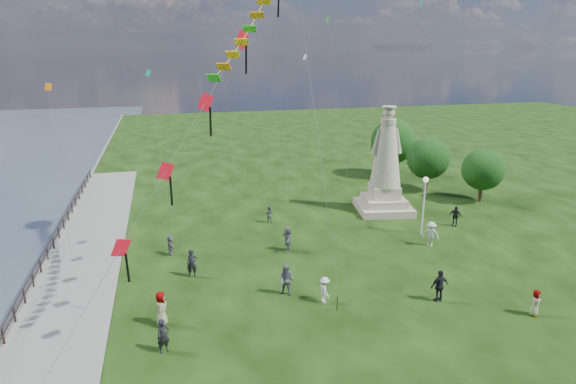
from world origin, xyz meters
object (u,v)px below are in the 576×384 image
object	(u,v)px
person_6	(192,263)
person_7	(269,214)
person_4	(535,303)
person_5	(170,245)
statue	(385,173)
person_2	(325,290)
person_0	(163,336)
lamppost	(425,193)
person_11	(288,239)
person_3	(440,286)
person_9	(455,216)
person_10	(161,309)
person_8	(431,234)
person_1	(286,280)

from	to	relation	value
person_6	person_7	size ratio (longest dim) A/B	1.26
person_4	person_5	world-z (taller)	person_4
statue	person_2	size ratio (longest dim) A/B	5.97
statue	person_4	world-z (taller)	statue
person_6	person_0	bearing A→B (deg)	-101.24
lamppost	person_2	distance (m)	13.54
person_4	person_11	distance (m)	15.90
person_6	person_5	bearing A→B (deg)	110.32
person_3	person_9	xyz separation A→B (m)	(7.80, 10.49, -0.10)
person_0	lamppost	bearing A→B (deg)	5.77
person_10	person_0	bearing A→B (deg)	-166.28
person_0	person_5	xyz separation A→B (m)	(0.58, 11.44, -0.13)
person_2	person_4	size ratio (longest dim) A/B	1.03
statue	person_6	world-z (taller)	statue
person_4	person_3	bearing A→B (deg)	120.68
person_9	person_10	distance (m)	24.84
person_5	person_6	size ratio (longest dim) A/B	0.80
person_8	person_7	bearing A→B (deg)	178.17
person_2	person_5	size ratio (longest dim) A/B	1.07
person_3	person_8	size ratio (longest dim) A/B	1.02
person_3	person_7	size ratio (longest dim) A/B	1.32
statue	person_4	size ratio (longest dim) A/B	6.14
person_1	person_8	distance (m)	12.77
person_4	lamppost	bearing A→B (deg)	62.91
person_5	person_7	bearing A→B (deg)	-66.44
person_4	person_7	distance (m)	20.74
person_2	person_9	size ratio (longest dim) A/B	0.91
person_4	person_11	size ratio (longest dim) A/B	0.84
person_4	person_6	world-z (taller)	person_6
person_0	person_2	size ratio (longest dim) A/B	1.11
person_0	person_11	xyz separation A→B (m)	(8.66, 10.06, 0.04)
person_0	person_3	size ratio (longest dim) A/B	0.90
person_2	person_10	size ratio (longest dim) A/B	0.81
person_10	person_11	distance (m)	11.60
person_3	person_10	bearing A→B (deg)	-8.72
person_2	person_3	bearing A→B (deg)	-109.89
person_7	person_9	bearing A→B (deg)	-172.51
person_3	person_5	distance (m)	17.99
person_3	person_11	world-z (taller)	person_3
person_3	person_10	size ratio (longest dim) A/B	1.01
statue	person_2	bearing A→B (deg)	-116.69
person_1	person_5	size ratio (longest dim) A/B	1.34
lamppost	person_0	size ratio (longest dim) A/B	2.69
person_3	person_6	distance (m)	14.97
person_1	person_9	size ratio (longest dim) A/B	1.14
person_1	lamppost	bearing A→B (deg)	64.99
person_0	person_4	bearing A→B (deg)	-27.40
lamppost	person_9	xyz separation A→B (m)	(3.54, 1.00, -2.48)
person_1	person_6	distance (m)	6.43
person_5	person_6	distance (m)	3.98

